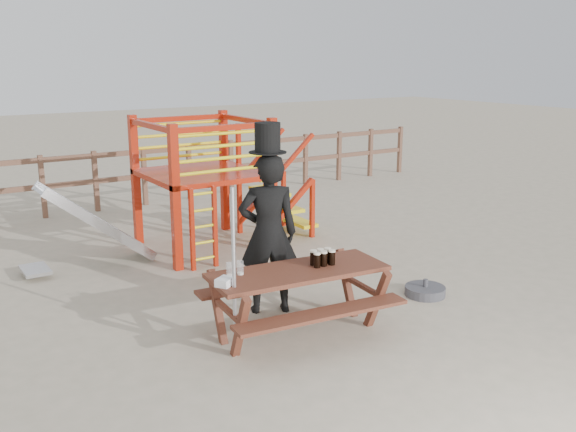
# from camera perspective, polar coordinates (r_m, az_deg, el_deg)

# --- Properties ---
(ground) EXTENTS (60.00, 60.00, 0.00)m
(ground) POSITION_cam_1_polar(r_m,az_deg,el_deg) (7.42, 3.44, -9.85)
(ground) COLOR #B4A48C
(ground) RESTS_ON ground
(back_fence) EXTENTS (15.09, 0.09, 1.20)m
(back_fence) POSITION_cam_1_polar(r_m,az_deg,el_deg) (13.28, -14.70, 3.80)
(back_fence) COLOR brown
(back_fence) RESTS_ON ground
(playground_fort) EXTENTS (4.71, 1.84, 2.10)m
(playground_fort) POSITION_cam_1_polar(r_m,az_deg,el_deg) (10.13, -7.97, 2.95)
(playground_fort) COLOR #AB200B
(playground_fort) RESTS_ON ground
(picnic_table) EXTENTS (2.07, 1.53, 0.75)m
(picnic_table) POSITION_cam_1_polar(r_m,az_deg,el_deg) (7.07, 0.93, -6.91)
(picnic_table) COLOR brown
(picnic_table) RESTS_ON ground
(man_with_hat) EXTENTS (0.83, 0.69, 2.27)m
(man_with_hat) POSITION_cam_1_polar(r_m,az_deg,el_deg) (7.54, -1.77, -1.21)
(man_with_hat) COLOR black
(man_with_hat) RESTS_ON ground
(metal_pole) EXTENTS (0.04, 0.04, 1.77)m
(metal_pole) POSITION_cam_1_polar(r_m,az_deg,el_deg) (6.44, -4.82, -5.19)
(metal_pole) COLOR #B2B2B7
(metal_pole) RESTS_ON ground
(parasol_base) EXTENTS (0.52, 0.52, 0.22)m
(parasol_base) POSITION_cam_1_polar(r_m,az_deg,el_deg) (8.50, 12.09, -6.52)
(parasol_base) COLOR #3E3D43
(parasol_base) RESTS_ON ground
(paper_bag) EXTENTS (0.23, 0.21, 0.08)m
(paper_bag) POSITION_cam_1_polar(r_m,az_deg,el_deg) (6.52, -5.63, -5.84)
(paper_bag) COLOR white
(paper_bag) RESTS_ON picnic_table
(stout_pints) EXTENTS (0.28, 0.18, 0.17)m
(stout_pints) POSITION_cam_1_polar(r_m,az_deg,el_deg) (7.11, 3.07, -3.69)
(stout_pints) COLOR black
(stout_pints) RESTS_ON picnic_table
(empty_glasses) EXTENTS (0.20, 0.08, 0.15)m
(empty_glasses) POSITION_cam_1_polar(r_m,az_deg,el_deg) (6.79, -4.73, -4.73)
(empty_glasses) COLOR silver
(empty_glasses) RESTS_ON picnic_table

